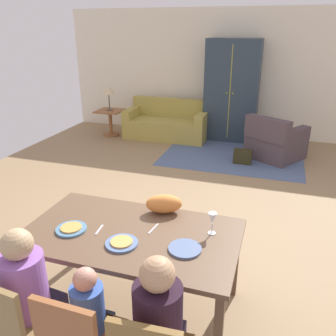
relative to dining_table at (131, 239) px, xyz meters
The scene contains 23 objects.
ground_plane 2.37m from the dining_table, 92.98° to the left, with size 7.42×6.74×0.02m, color #907350.
back_wall 5.72m from the dining_table, 91.19° to the left, with size 7.42×0.10×2.70m, color #F0E6CB.
dining_table is the anchor object (origin of this frame).
plate_near_man 0.50m from the dining_table, 165.88° to the right, with size 0.25×0.25×0.02m, color teal.
pizza_near_man 0.50m from the dining_table, 165.88° to the right, with size 0.17×0.17×0.01m, color gold.
plate_near_child 0.20m from the dining_table, 90.00° to the right, with size 0.25×0.25×0.02m, color #5974A6.
pizza_near_child 0.20m from the dining_table, 90.00° to the right, with size 0.17×0.17×0.01m, color #DFA04D.
plate_near_woman 0.49m from the dining_table, 11.84° to the right, with size 0.25×0.25×0.02m, color slate.
wine_glass 0.68m from the dining_table, 16.08° to the left, with size 0.07×0.07×0.19m.
fork 0.27m from the dining_table, 169.12° to the right, with size 0.02×0.15×0.01m, color silver.
knife 0.20m from the dining_table, 32.64° to the left, with size 0.01×0.17×0.01m, color silver.
dining_chair_man 1.00m from the dining_table, 119.71° to the right, with size 0.46×0.46×0.87m.
person_man 0.84m from the dining_table, 125.04° to the right, with size 0.30×0.41×1.11m.
person_child 0.73m from the dining_table, 89.94° to the right, with size 0.22×0.29×0.92m.
person_woman 0.84m from the dining_table, 54.87° to the right, with size 0.30×0.41×1.11m.
cat 0.45m from the dining_table, 68.98° to the left, with size 0.32×0.16×0.17m, color orange.
area_rug 4.20m from the dining_table, 86.18° to the left, with size 2.60×1.80×0.01m, color #4C5D80.
couch 5.18m from the dining_table, 104.59° to the left, with size 1.79×0.86×0.82m.
armchair 4.43m from the dining_table, 76.60° to the left, with size 1.17×1.18×0.82m.
armoire 5.30m from the dining_table, 89.60° to the left, with size 1.10×0.59×2.10m.
side_table 5.40m from the dining_table, 118.49° to the left, with size 0.56×0.56×0.58m.
table_lamp 5.40m from the dining_table, 118.49° to the left, with size 0.26×0.26×0.54m.
handbag 3.91m from the dining_table, 82.56° to the left, with size 0.32×0.16×0.26m, color #2D2914.
Camera 1 is at (1.14, -3.71, 2.30)m, focal length 37.35 mm.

